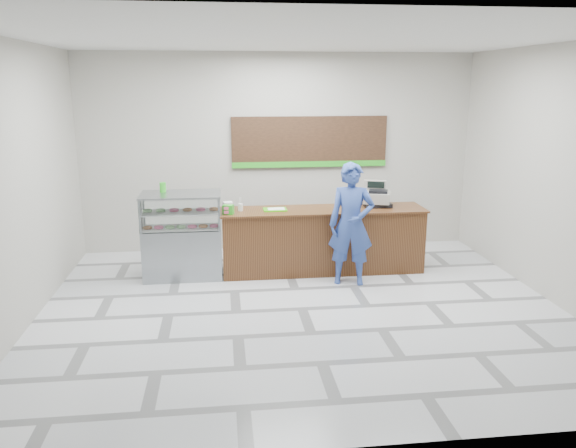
{
  "coord_description": "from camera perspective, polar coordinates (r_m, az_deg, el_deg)",
  "views": [
    {
      "loc": [
        -1.03,
        -7.01,
        2.98
      ],
      "look_at": [
        -0.09,
        0.9,
        0.97
      ],
      "focal_mm": 35.0,
      "sensor_mm": 36.0,
      "label": 1
    }
  ],
  "objects": [
    {
      "name": "floor",
      "position": [
        7.69,
        1.46,
        -8.62
      ],
      "size": [
        7.0,
        7.0,
        0.0
      ],
      "primitive_type": "plane",
      "color": "silver",
      "rests_on": "ground"
    },
    {
      "name": "straw_cup",
      "position": [
        8.79,
        -4.86,
        1.7
      ],
      "size": [
        0.08,
        0.08,
        0.11
      ],
      "primitive_type": "cylinder",
      "color": "silver",
      "rests_on": "sales_counter"
    },
    {
      "name": "menu_board",
      "position": [
        10.15,
        2.22,
        8.26
      ],
      "size": [
        2.8,
        0.06,
        0.9
      ],
      "color": "black",
      "rests_on": "back_wall"
    },
    {
      "name": "cash_register",
      "position": [
        9.23,
        8.97,
        2.76
      ],
      "size": [
        0.54,
        0.55,
        0.4
      ],
      "rotation": [
        0.0,
        0.0,
        -0.31
      ],
      "color": "black",
      "rests_on": "sales_counter"
    },
    {
      "name": "ceiling",
      "position": [
        7.11,
        1.64,
        18.38
      ],
      "size": [
        7.0,
        7.0,
        0.0
      ],
      "primitive_type": "plane",
      "rotation": [
        3.14,
        0.0,
        0.0
      ],
      "color": "silver",
      "rests_on": "back_wall"
    },
    {
      "name": "sales_counter",
      "position": [
        9.05,
        3.53,
        -1.64
      ],
      "size": [
        3.26,
        0.76,
        1.03
      ],
      "color": "brown",
      "rests_on": "floor"
    },
    {
      "name": "green_cup_left",
      "position": [
        8.91,
        -12.6,
        3.66
      ],
      "size": [
        0.1,
        0.1,
        0.15
      ],
      "primitive_type": "cylinder",
      "color": "green",
      "rests_on": "display_case"
    },
    {
      "name": "napkin_box",
      "position": [
        8.93,
        -6.13,
        1.88
      ],
      "size": [
        0.16,
        0.16,
        0.12
      ],
      "primitive_type": "cube",
      "rotation": [
        0.0,
        0.0,
        0.14
      ],
      "color": "white",
      "rests_on": "sales_counter"
    },
    {
      "name": "back_wall",
      "position": [
        10.14,
        -0.92,
        7.22
      ],
      "size": [
        7.0,
        0.0,
        7.0
      ],
      "primitive_type": "plane",
      "rotation": [
        1.57,
        0.0,
        0.0
      ],
      "color": "#B1ADA3",
      "rests_on": "floor"
    },
    {
      "name": "card_terminal",
      "position": [
        8.97,
        6.29,
        1.67
      ],
      "size": [
        0.09,
        0.15,
        0.04
      ],
      "primitive_type": "cube",
      "rotation": [
        0.0,
        0.0,
        0.1
      ],
      "color": "black",
      "rests_on": "sales_counter"
    },
    {
      "name": "customer",
      "position": [
        8.43,
        6.44,
        -0.01
      ],
      "size": [
        0.75,
        0.58,
        1.85
      ],
      "primitive_type": "imported",
      "rotation": [
        0.0,
        0.0,
        -0.22
      ],
      "color": "#2E4896",
      "rests_on": "floor"
    },
    {
      "name": "display_case",
      "position": [
        8.89,
        -10.68,
        -1.08
      ],
      "size": [
        1.22,
        0.72,
        1.33
      ],
      "color": "gray",
      "rests_on": "floor"
    },
    {
      "name": "serving_tray",
      "position": [
        8.83,
        -1.32,
        1.49
      ],
      "size": [
        0.37,
        0.27,
        0.02
      ],
      "rotation": [
        0.0,
        0.0,
        0.01
      ],
      "color": "#3FC808",
      "rests_on": "sales_counter"
    },
    {
      "name": "promo_box",
      "position": [
        8.59,
        -6.09,
        1.47
      ],
      "size": [
        0.18,
        0.15,
        0.14
      ],
      "primitive_type": "cube",
      "rotation": [
        0.0,
        0.0,
        -0.29
      ],
      "color": "green",
      "rests_on": "sales_counter"
    },
    {
      "name": "donut_decal",
      "position": [
        8.88,
        6.68,
        1.42
      ],
      "size": [
        0.16,
        0.16,
        0.0
      ],
      "primitive_type": "cylinder",
      "color": "#FF6096",
      "rests_on": "sales_counter"
    },
    {
      "name": "green_cup_right",
      "position": [
        8.98,
        -12.62,
        3.65
      ],
      "size": [
        0.08,
        0.08,
        0.12
      ],
      "primitive_type": "cylinder",
      "color": "green",
      "rests_on": "display_case"
    }
  ]
}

